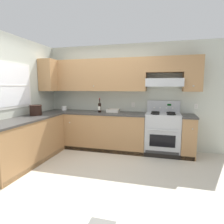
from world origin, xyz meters
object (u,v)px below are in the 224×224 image
stove (162,133)px  bowl (113,111)px  paper_towel_roll (64,108)px  bucket (36,110)px  wine_bottle (100,107)px

stove → bowl: (-1.18, 0.10, 0.46)m
bowl → paper_towel_roll: 1.34m
bucket → paper_towel_roll: size_ratio=2.02×
wine_bottle → bucket: 1.43m
wine_bottle → paper_towel_roll: bearing=171.6°
wine_bottle → paper_towel_roll: size_ratio=2.61×
bowl → wine_bottle: bearing=-155.4°
stove → wine_bottle: 1.59m
stove → bucket: (-2.67, -0.84, 0.55)m
wine_bottle → paper_towel_roll: (-1.04, 0.15, -0.08)m
bucket → bowl: bearing=31.9°
bowl → bucket: bucket is taller
stove → bucket: stove is taller
stove → bucket: bearing=-162.6°
paper_towel_roll → stove: bearing=-2.5°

